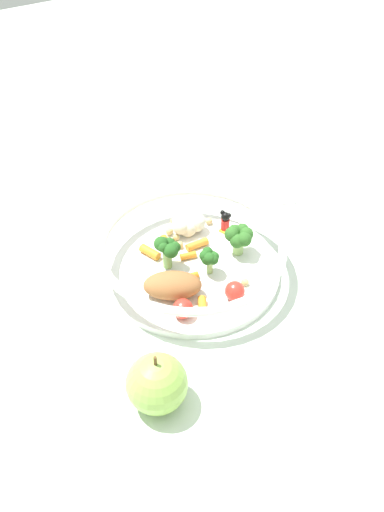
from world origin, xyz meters
TOP-DOWN VIEW (x-y plane):
  - ground_plane at (0.00, 0.00)m, footprint 2.40×2.40m
  - food_container at (0.01, 0.01)m, footprint 0.26×0.26m
  - loose_apple at (0.17, -0.14)m, footprint 0.07×0.07m
  - folded_napkin at (-0.11, 0.21)m, footprint 0.14×0.14m

SIDE VIEW (x-z plane):
  - ground_plane at x=0.00m, z-range 0.00..0.00m
  - folded_napkin at x=-0.11m, z-range 0.00..0.01m
  - food_container at x=0.01m, z-range 0.00..0.06m
  - loose_apple at x=0.17m, z-range -0.01..0.08m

